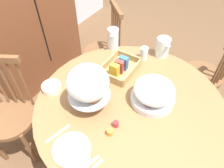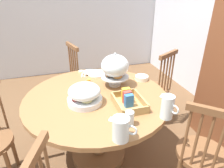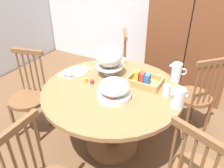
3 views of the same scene
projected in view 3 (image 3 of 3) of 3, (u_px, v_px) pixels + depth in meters
The scene contains 21 objects.
ground_plane at pixel (112, 142), 2.54m from camera, with size 10.00×10.00×0.00m, color brown.
wooden_armoire at pixel (194, 27), 2.99m from camera, with size 1.18×0.60×1.96m.
dining_table at pixel (112, 105), 2.22m from camera, with size 1.32×1.32×0.74m.
windsor_chair_by_cabinet at pixel (195, 97), 2.51m from camera, with size 0.47×0.47×0.97m.
windsor_chair_facing_door at pixel (114, 69), 3.10m from camera, with size 0.45×0.45×0.97m.
windsor_chair_far_side at pixel (29, 98), 2.50m from camera, with size 0.42×0.42×0.97m.
pastry_stand_with_dome at pixel (109, 57), 2.26m from camera, with size 0.28×0.28×0.34m.
fruit_platter_covered at pixel (114, 89), 1.95m from camera, with size 0.30×0.30×0.18m.
orange_juice_pitcher at pixel (176, 73), 2.21m from camera, with size 0.17×0.10×0.19m.
milk_pitcher at pixel (178, 98), 1.85m from camera, with size 0.13×0.17×0.17m.
cereal_basket at pixel (144, 81), 2.18m from camera, with size 0.32×0.24×0.12m.
china_plate_large at pixel (78, 71), 2.42m from camera, with size 0.22×0.22×0.01m, color white.
china_plate_small at pixel (70, 72), 2.37m from camera, with size 0.15×0.15×0.01m, color white.
cereal_bowl at pixel (120, 61), 2.60m from camera, with size 0.14×0.14×0.04m, color white.
drinking_glass at pixel (167, 90), 2.00m from camera, with size 0.06×0.06×0.11m, color silver.
butter_dish at pixel (60, 75), 2.33m from camera, with size 0.06×0.06×0.02m, color beige.
jam_jar_strawberry at pixel (92, 82), 2.20m from camera, with size 0.04×0.04×0.04m, color #B7282D.
jam_jar_apricot at pixel (86, 80), 2.23m from camera, with size 0.04×0.04×0.04m, color orange.
table_knife at pixel (67, 76), 2.33m from camera, with size 0.17×0.01×0.01m, color silver.
dinner_fork at pixel (65, 77), 2.31m from camera, with size 0.17×0.01×0.01m, color silver.
soup_spoon at pixel (88, 67), 2.50m from camera, with size 0.17×0.01×0.01m, color silver.
Camera 3 is at (0.89, -1.61, 1.87)m, focal length 36.10 mm.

